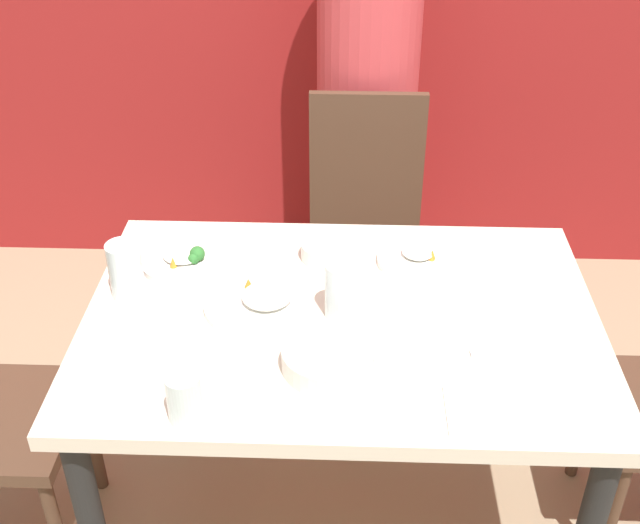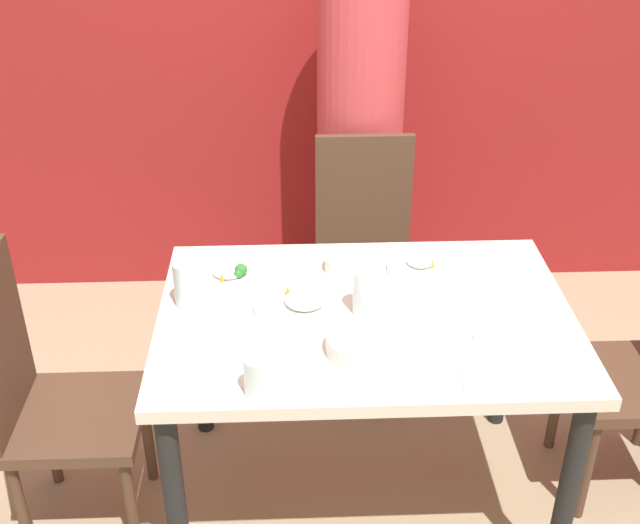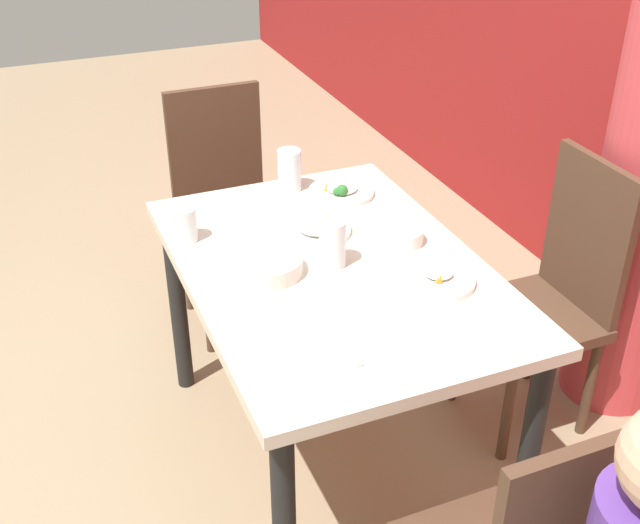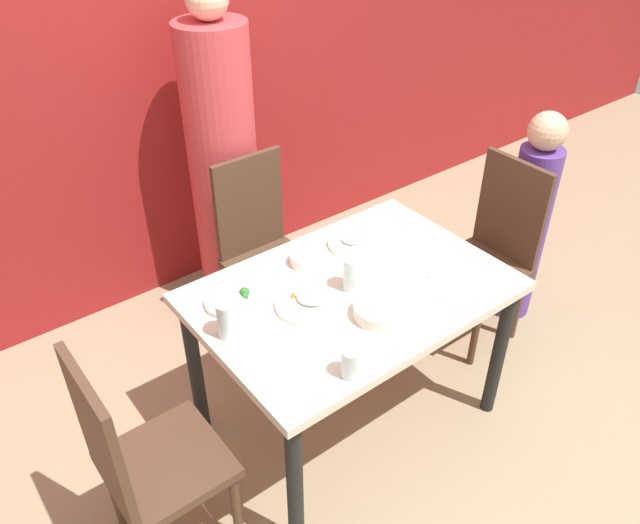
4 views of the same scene
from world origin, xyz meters
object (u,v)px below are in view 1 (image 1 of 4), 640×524
plate_rice_adult (184,258)px  glass_water_tall (343,289)px  bowl_curry (328,357)px  person_adult (367,113)px  chair_adult_spot (365,235)px

plate_rice_adult → glass_water_tall: size_ratio=1.57×
bowl_curry → plate_rice_adult: size_ratio=0.90×
person_adult → chair_adult_spot: bearing=-90.0°
chair_adult_spot → person_adult: bearing=90.0°
person_adult → plate_rice_adult: person_adult is taller
plate_rice_adult → glass_water_tall: glass_water_tall is taller
glass_water_tall → person_adult: bearing=86.4°
chair_adult_spot → bowl_curry: chair_adult_spot is taller
chair_adult_spot → bowl_curry: (-0.10, -0.96, 0.27)m
glass_water_tall → plate_rice_adult: bearing=153.7°
plate_rice_adult → glass_water_tall: bearing=-26.3°
bowl_curry → plate_rice_adult: 0.56m
chair_adult_spot → glass_water_tall: chair_adult_spot is taller
chair_adult_spot → plate_rice_adult: (-0.49, -0.56, 0.26)m
plate_rice_adult → person_adult: bearing=61.5°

